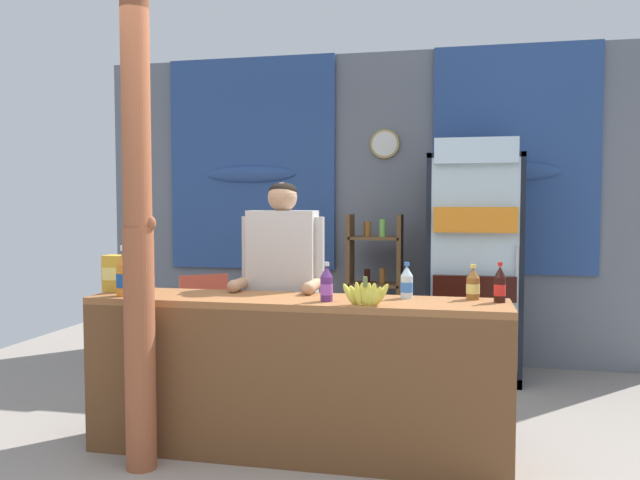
# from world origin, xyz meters

# --- Properties ---
(ground_plane) EXTENTS (7.40, 7.40, 0.00)m
(ground_plane) POSITION_xyz_m (0.00, 1.14, 0.00)
(ground_plane) COLOR gray
(back_wall_curtained) EXTENTS (5.19, 0.22, 2.85)m
(back_wall_curtained) POSITION_xyz_m (-0.00, 2.90, 1.48)
(back_wall_curtained) COLOR slate
(back_wall_curtained) RESTS_ON ground
(stall_counter) EXTENTS (2.43, 0.49, 0.92)m
(stall_counter) POSITION_xyz_m (-0.13, 0.44, 0.55)
(stall_counter) COLOR #935B33
(stall_counter) RESTS_ON ground
(timber_post) EXTENTS (0.19, 0.17, 2.68)m
(timber_post) POSITION_xyz_m (-0.91, 0.15, 1.28)
(timber_post) COLOR #995133
(timber_post) RESTS_ON ground
(drink_fridge) EXTENTS (0.76, 0.68, 1.98)m
(drink_fridge) POSITION_xyz_m (0.93, 2.40, 1.09)
(drink_fridge) COLOR black
(drink_fridge) RESTS_ON ground
(bottle_shelf_rack) EXTENTS (0.48, 0.28, 1.37)m
(bottle_shelf_rack) POSITION_xyz_m (0.09, 2.51, 0.71)
(bottle_shelf_rack) COLOR brown
(bottle_shelf_rack) RESTS_ON ground
(plastic_lawn_chair) EXTENTS (0.62, 0.62, 0.86)m
(plastic_lawn_chair) POSITION_xyz_m (-1.24, 1.95, 0.49)
(plastic_lawn_chair) COLOR #E5563D
(plastic_lawn_chair) RESTS_ON ground
(shopkeeper) EXTENTS (0.55, 0.42, 1.60)m
(shopkeeper) POSITION_xyz_m (-0.31, 0.93, 1.01)
(shopkeeper) COLOR #28282D
(shopkeeper) RESTS_ON ground
(soda_bottle_orange_soda) EXTENTS (0.09, 0.09, 0.30)m
(soda_bottle_orange_soda) POSITION_xyz_m (-1.14, 0.40, 1.05)
(soda_bottle_orange_soda) COLOR orange
(soda_bottle_orange_soda) RESTS_ON stall_counter
(soda_bottle_cola) EXTENTS (0.06, 0.06, 0.22)m
(soda_bottle_cola) POSITION_xyz_m (1.02, 0.62, 1.01)
(soda_bottle_cola) COLOR black
(soda_bottle_cola) RESTS_ON stall_counter
(soda_bottle_iced_tea) EXTENTS (0.08, 0.08, 0.20)m
(soda_bottle_iced_tea) POSITION_xyz_m (0.88, 0.70, 1.00)
(soda_bottle_iced_tea) COLOR brown
(soda_bottle_iced_tea) RESTS_ON stall_counter
(soda_bottle_water) EXTENTS (0.07, 0.07, 0.21)m
(soda_bottle_water) POSITION_xyz_m (0.50, 0.66, 1.01)
(soda_bottle_water) COLOR silver
(soda_bottle_water) RESTS_ON stall_counter
(soda_bottle_grape_soda) EXTENTS (0.07, 0.07, 0.22)m
(soda_bottle_grape_soda) POSITION_xyz_m (0.08, 0.45, 1.01)
(soda_bottle_grape_soda) COLOR #56286B
(soda_bottle_grape_soda) RESTS_ON stall_counter
(snack_box_choco_powder) EXTENTS (0.17, 0.11, 0.23)m
(snack_box_choco_powder) POSITION_xyz_m (-1.28, 0.57, 1.03)
(snack_box_choco_powder) COLOR gold
(snack_box_choco_powder) RESTS_ON stall_counter
(banana_bunch) EXTENTS (0.27, 0.07, 0.16)m
(banana_bunch) POSITION_xyz_m (0.31, 0.35, 0.98)
(banana_bunch) COLOR #DBCC42
(banana_bunch) RESTS_ON stall_counter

